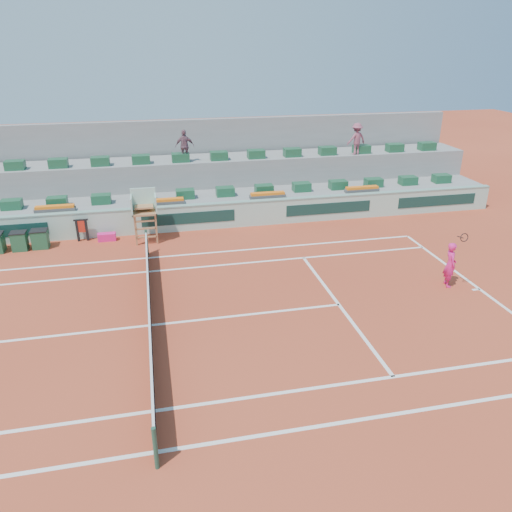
% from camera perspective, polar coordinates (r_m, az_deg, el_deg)
% --- Properties ---
extents(ground, '(90.00, 90.00, 0.00)m').
position_cam_1_polar(ground, '(16.53, -11.91, -7.77)').
color(ground, '#AA3920').
rests_on(ground, ground).
extents(seating_tier_lower, '(36.00, 4.00, 1.20)m').
position_cam_1_polar(seating_tier_lower, '(26.11, -12.55, 5.50)').
color(seating_tier_lower, gray).
rests_on(seating_tier_lower, ground).
extents(seating_tier_upper, '(36.00, 2.40, 2.60)m').
position_cam_1_polar(seating_tier_upper, '(27.45, -12.72, 7.90)').
color(seating_tier_upper, gray).
rests_on(seating_tier_upper, ground).
extents(stadium_back_wall, '(36.00, 0.40, 4.40)m').
position_cam_1_polar(stadium_back_wall, '(28.79, -12.91, 10.45)').
color(stadium_back_wall, gray).
rests_on(stadium_back_wall, ground).
extents(player_bag, '(0.79, 0.35, 0.35)m').
position_cam_1_polar(player_bag, '(23.70, -16.67, 2.10)').
color(player_bag, '#F21F80').
rests_on(player_bag, ground).
extents(spectator_mid, '(0.98, 0.45, 1.63)m').
position_cam_1_polar(spectator_mid, '(26.37, -8.14, 12.34)').
color(spectator_mid, '#7B525F').
rests_on(spectator_mid, seating_tier_upper).
extents(spectator_right, '(1.20, 0.84, 1.69)m').
position_cam_1_polar(spectator_right, '(28.41, 11.41, 12.99)').
color(spectator_right, '#964B5D').
rests_on(spectator_right, seating_tier_upper).
extents(court_lines, '(23.89, 11.09, 0.01)m').
position_cam_1_polar(court_lines, '(16.53, -11.91, -7.75)').
color(court_lines, white).
rests_on(court_lines, ground).
extents(tennis_net, '(0.10, 11.97, 1.10)m').
position_cam_1_polar(tennis_net, '(16.27, -12.06, -6.18)').
color(tennis_net, black).
rests_on(tennis_net, ground).
extents(advertising_hoarding, '(36.00, 0.34, 1.26)m').
position_cam_1_polar(advertising_hoarding, '(24.01, -12.44, 4.00)').
color(advertising_hoarding, '#A9D5BF').
rests_on(advertising_hoarding, ground).
extents(umpire_chair, '(1.10, 0.90, 2.40)m').
position_cam_1_polar(umpire_chair, '(22.77, -12.66, 5.33)').
color(umpire_chair, '#9F653C').
rests_on(umpire_chair, ground).
extents(seat_row_lower, '(32.90, 0.60, 0.44)m').
position_cam_1_polar(seat_row_lower, '(25.01, -12.69, 6.66)').
color(seat_row_lower, '#1B5332').
rests_on(seat_row_lower, seating_tier_lower).
extents(seat_row_upper, '(32.90, 0.60, 0.44)m').
position_cam_1_polar(seat_row_upper, '(26.50, -13.00, 10.72)').
color(seat_row_upper, '#1B5332').
rests_on(seat_row_upper, seating_tier_upper).
extents(flower_planters, '(26.80, 0.36, 0.28)m').
position_cam_1_polar(flower_planters, '(24.34, -16.19, 5.62)').
color(flower_planters, '#4D4D4D').
rests_on(flower_planters, seating_tier_lower).
extents(drink_cooler_a, '(0.70, 0.61, 0.84)m').
position_cam_1_polar(drink_cooler_a, '(23.77, -23.45, 1.81)').
color(drink_cooler_a, '#1B5131').
rests_on(drink_cooler_a, ground).
extents(drink_cooler_b, '(0.65, 0.57, 0.84)m').
position_cam_1_polar(drink_cooler_b, '(23.89, -25.41, 1.56)').
color(drink_cooler_b, '#1B5131').
rests_on(drink_cooler_b, ground).
extents(towel_rack, '(0.63, 0.11, 1.03)m').
position_cam_1_polar(towel_rack, '(23.87, -19.29, 3.01)').
color(towel_rack, black).
rests_on(towel_rack, ground).
extents(tennis_player, '(0.54, 0.91, 2.28)m').
position_cam_1_polar(tennis_player, '(19.63, 21.32, -0.89)').
color(tennis_player, '#F21F80').
rests_on(tennis_player, ground).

